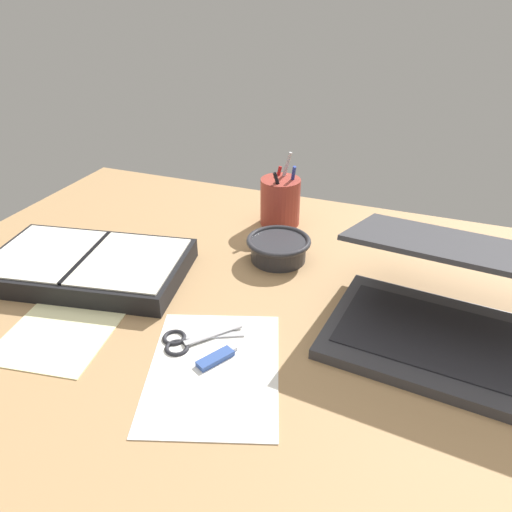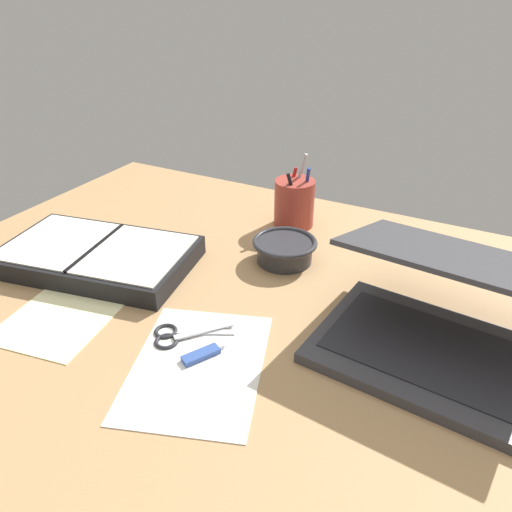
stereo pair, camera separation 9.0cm
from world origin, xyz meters
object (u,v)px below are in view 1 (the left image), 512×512
Objects in this scene: bowl at (278,248)px; planner at (88,265)px; pen_cup at (280,201)px; laptop at (441,306)px; scissors at (185,341)px.

planner is (-32.50, -18.97, -0.59)cm from bowl.
pen_cup reaches higher than planner.
bowl is 17.38cm from pen_cup.
bowl is (-31.84, 13.38, -2.70)cm from laptop.
bowl is 37.64cm from planner.
laptop is at bearing -38.71° from pen_cup.
pen_cup is 47.11cm from scissors.
planner is 29.69cm from scissors.
laptop is at bearing -5.62° from planner.
bowl is at bearing 19.69° from planner.
bowl is at bearing 162.89° from laptop.
planner reaches higher than scissors.
planner is 3.31× the size of scissors.
planner is at bearing 118.91° from scissors.
scissors is at bearing -99.68° from bowl.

